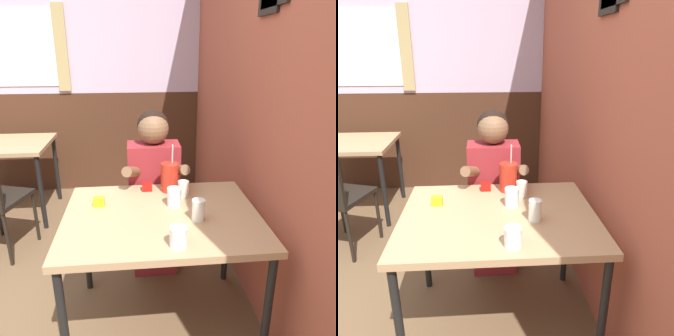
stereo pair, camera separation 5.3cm
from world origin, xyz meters
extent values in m
cube|color=#9E4C38|center=(1.37, 1.27, 1.35)|extent=(0.06, 4.55, 2.70)
cube|color=silver|center=(0.00, 2.58, 1.90)|extent=(5.69, 0.06, 1.60)
cube|color=#472819|center=(0.00, 2.58, 0.55)|extent=(5.69, 0.06, 1.10)
cube|color=white|center=(-0.52, 2.54, 1.55)|extent=(0.77, 0.01, 0.74)
cube|color=tan|center=(-0.07, 2.53, 1.55)|extent=(0.12, 0.02, 0.84)
cube|color=tan|center=(0.77, 0.44, 0.71)|extent=(1.02, 0.80, 0.04)
cylinder|color=black|center=(0.30, 0.08, 0.35)|extent=(0.04, 0.04, 0.70)
cylinder|color=black|center=(1.24, 0.08, 0.35)|extent=(0.04, 0.04, 0.70)
cylinder|color=black|center=(0.30, 0.80, 0.35)|extent=(0.04, 0.04, 0.70)
cylinder|color=black|center=(1.24, 0.80, 0.35)|extent=(0.04, 0.04, 0.70)
cube|color=tan|center=(-0.52, 1.96, 0.71)|extent=(0.72, 0.70, 0.04)
cylinder|color=black|center=(-0.20, 1.65, 0.35)|extent=(0.04, 0.04, 0.70)
cylinder|color=black|center=(-0.84, 2.27, 0.35)|extent=(0.04, 0.04, 0.70)
cylinder|color=black|center=(-0.20, 2.27, 0.35)|extent=(0.04, 0.04, 0.70)
cube|color=black|center=(-0.44, 1.34, 0.45)|extent=(0.50, 0.50, 0.04)
cylinder|color=black|center=(-0.56, 1.57, 0.22)|extent=(0.03, 0.03, 0.44)
cylinder|color=black|center=(-0.21, 1.46, 0.22)|extent=(0.03, 0.03, 0.44)
cylinder|color=black|center=(-0.32, 1.11, 0.22)|extent=(0.03, 0.03, 0.44)
cube|color=maroon|center=(0.76, 0.97, 0.24)|extent=(0.31, 0.20, 0.47)
cube|color=maroon|center=(0.76, 0.97, 0.72)|extent=(0.34, 0.20, 0.49)
sphere|color=black|center=(0.76, 1.00, 1.08)|extent=(0.20, 0.20, 0.20)
sphere|color=brown|center=(0.76, 0.97, 1.07)|extent=(0.20, 0.20, 0.20)
cylinder|color=brown|center=(0.62, 0.83, 0.83)|extent=(0.14, 0.27, 0.15)
cylinder|color=brown|center=(0.89, 0.83, 0.83)|extent=(0.14, 0.27, 0.15)
cylinder|color=#B22819|center=(0.84, 0.74, 0.82)|extent=(0.11, 0.11, 0.17)
cylinder|color=white|center=(0.86, 0.74, 0.96)|extent=(0.01, 0.04, 0.14)
cylinder|color=silver|center=(0.81, 0.13, 0.78)|extent=(0.08, 0.08, 0.09)
cylinder|color=silver|center=(0.94, 0.36, 0.79)|extent=(0.06, 0.06, 0.11)
cylinder|color=silver|center=(0.91, 0.65, 0.78)|extent=(0.07, 0.07, 0.09)
cylinder|color=silver|center=(0.84, 0.53, 0.78)|extent=(0.08, 0.08, 0.10)
cube|color=#B7140F|center=(0.70, 0.75, 0.76)|extent=(0.06, 0.04, 0.05)
cube|color=yellow|center=(0.43, 0.57, 0.76)|extent=(0.06, 0.04, 0.05)
camera|label=1|loc=(0.64, -1.08, 1.55)|focal=35.00mm
camera|label=2|loc=(0.70, -1.09, 1.55)|focal=35.00mm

